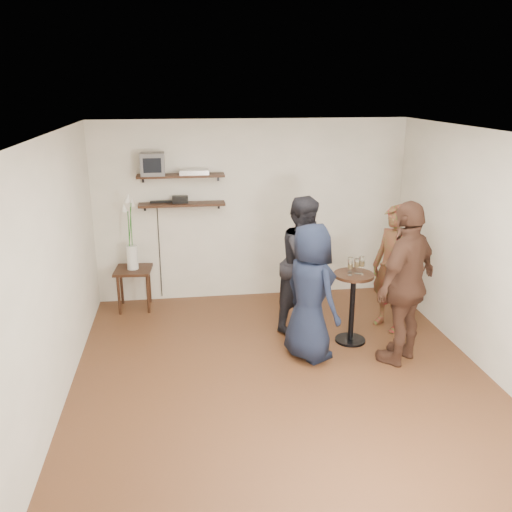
{
  "coord_description": "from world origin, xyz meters",
  "views": [
    {
      "loc": [
        -1.01,
        -5.12,
        3.04
      ],
      "look_at": [
        -0.23,
        0.4,
        1.28
      ],
      "focal_mm": 38.0,
      "sensor_mm": 36.0,
      "label": 1
    }
  ],
  "objects_px": {
    "person_dark": "(306,264)",
    "person_navy": "(311,293)",
    "person_brown": "(406,284)",
    "side_table": "(134,275)",
    "drinks_table": "(353,298)",
    "crt_monitor": "(153,164)",
    "dvd_deck": "(194,172)",
    "person_plaid": "(392,268)",
    "radio": "(180,200)"
  },
  "relations": [
    {
      "from": "dvd_deck",
      "to": "radio",
      "type": "relative_size",
      "value": 1.82
    },
    {
      "from": "crt_monitor",
      "to": "person_brown",
      "type": "distance_m",
      "value": 3.69
    },
    {
      "from": "person_plaid",
      "to": "side_table",
      "type": "bearing_deg",
      "value": -135.75
    },
    {
      "from": "drinks_table",
      "to": "crt_monitor",
      "type": "bearing_deg",
      "value": 145.78
    },
    {
      "from": "drinks_table",
      "to": "person_brown",
      "type": "height_order",
      "value": "person_brown"
    },
    {
      "from": "radio",
      "to": "person_plaid",
      "type": "distance_m",
      "value": 3.02
    },
    {
      "from": "radio",
      "to": "person_dark",
      "type": "relative_size",
      "value": 0.13
    },
    {
      "from": "person_navy",
      "to": "person_plaid",
      "type": "bearing_deg",
      "value": -90.26
    },
    {
      "from": "crt_monitor",
      "to": "dvd_deck",
      "type": "height_order",
      "value": "crt_monitor"
    },
    {
      "from": "person_brown",
      "to": "person_navy",
      "type": "bearing_deg",
      "value": -50.46
    },
    {
      "from": "dvd_deck",
      "to": "person_brown",
      "type": "relative_size",
      "value": 0.21
    },
    {
      "from": "radio",
      "to": "person_brown",
      "type": "distance_m",
      "value": 3.31
    },
    {
      "from": "side_table",
      "to": "dvd_deck",
      "type": "bearing_deg",
      "value": 11.42
    },
    {
      "from": "person_brown",
      "to": "drinks_table",
      "type": "bearing_deg",
      "value": -90.0
    },
    {
      "from": "person_plaid",
      "to": "person_dark",
      "type": "bearing_deg",
      "value": -126.46
    },
    {
      "from": "crt_monitor",
      "to": "person_dark",
      "type": "xyz_separation_m",
      "value": [
        1.9,
        -1.13,
        -1.15
      ]
    },
    {
      "from": "person_navy",
      "to": "side_table",
      "type": "bearing_deg",
      "value": 22.7
    },
    {
      "from": "drinks_table",
      "to": "person_dark",
      "type": "xyz_separation_m",
      "value": [
        -0.48,
        0.49,
        0.3
      ]
    },
    {
      "from": "crt_monitor",
      "to": "person_brown",
      "type": "height_order",
      "value": "crt_monitor"
    },
    {
      "from": "crt_monitor",
      "to": "person_brown",
      "type": "bearing_deg",
      "value": -37.51
    },
    {
      "from": "person_dark",
      "to": "person_navy",
      "type": "height_order",
      "value": "person_dark"
    },
    {
      "from": "side_table",
      "to": "person_dark",
      "type": "relative_size",
      "value": 0.34
    },
    {
      "from": "person_dark",
      "to": "person_navy",
      "type": "relative_size",
      "value": 1.09
    },
    {
      "from": "side_table",
      "to": "person_navy",
      "type": "distance_m",
      "value": 2.76
    },
    {
      "from": "person_plaid",
      "to": "person_brown",
      "type": "bearing_deg",
      "value": -39.28
    },
    {
      "from": "crt_monitor",
      "to": "drinks_table",
      "type": "xyz_separation_m",
      "value": [
        2.38,
        -1.62,
        -1.45
      ]
    },
    {
      "from": "drinks_table",
      "to": "person_plaid",
      "type": "height_order",
      "value": "person_plaid"
    },
    {
      "from": "dvd_deck",
      "to": "drinks_table",
      "type": "bearing_deg",
      "value": -41.59
    },
    {
      "from": "crt_monitor",
      "to": "person_brown",
      "type": "xyz_separation_m",
      "value": [
        2.8,
        -2.15,
        -1.08
      ]
    },
    {
      "from": "person_navy",
      "to": "person_dark",
      "type": "bearing_deg",
      "value": -36.72
    },
    {
      "from": "dvd_deck",
      "to": "radio",
      "type": "xyz_separation_m",
      "value": [
        -0.21,
        0.0,
        -0.38
      ]
    },
    {
      "from": "person_navy",
      "to": "person_brown",
      "type": "height_order",
      "value": "person_brown"
    },
    {
      "from": "person_plaid",
      "to": "drinks_table",
      "type": "bearing_deg",
      "value": -90.0
    },
    {
      "from": "crt_monitor",
      "to": "side_table",
      "type": "bearing_deg",
      "value": -152.13
    },
    {
      "from": "crt_monitor",
      "to": "dvd_deck",
      "type": "distance_m",
      "value": 0.57
    },
    {
      "from": "dvd_deck",
      "to": "person_navy",
      "type": "height_order",
      "value": "dvd_deck"
    },
    {
      "from": "dvd_deck",
      "to": "person_brown",
      "type": "height_order",
      "value": "dvd_deck"
    },
    {
      "from": "person_brown",
      "to": "crt_monitor",
      "type": "bearing_deg",
      "value": -76.05
    },
    {
      "from": "drinks_table",
      "to": "person_brown",
      "type": "xyz_separation_m",
      "value": [
        0.43,
        -0.54,
        0.37
      ]
    },
    {
      "from": "dvd_deck",
      "to": "side_table",
      "type": "bearing_deg",
      "value": -168.58
    },
    {
      "from": "person_dark",
      "to": "person_brown",
      "type": "xyz_separation_m",
      "value": [
        0.9,
        -1.03,
        0.07
      ]
    },
    {
      "from": "crt_monitor",
      "to": "drinks_table",
      "type": "distance_m",
      "value": 3.22
    },
    {
      "from": "dvd_deck",
      "to": "drinks_table",
      "type": "relative_size",
      "value": 0.45
    },
    {
      "from": "dvd_deck",
      "to": "person_dark",
      "type": "relative_size",
      "value": 0.23
    },
    {
      "from": "person_plaid",
      "to": "person_brown",
      "type": "distance_m",
      "value": 0.87
    },
    {
      "from": "dvd_deck",
      "to": "person_plaid",
      "type": "height_order",
      "value": "dvd_deck"
    },
    {
      "from": "radio",
      "to": "drinks_table",
      "type": "distance_m",
      "value": 2.76
    },
    {
      "from": "person_plaid",
      "to": "radio",
      "type": "bearing_deg",
      "value": -143.44
    },
    {
      "from": "crt_monitor",
      "to": "radio",
      "type": "relative_size",
      "value": 1.45
    },
    {
      "from": "person_plaid",
      "to": "person_brown",
      "type": "relative_size",
      "value": 0.87
    }
  ]
}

